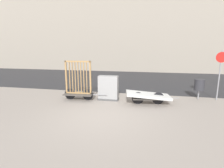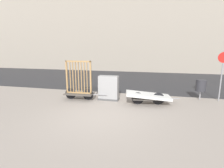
{
  "view_description": "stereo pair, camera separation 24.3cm",
  "coord_description": "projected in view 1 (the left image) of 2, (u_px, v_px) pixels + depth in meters",
  "views": [
    {
      "loc": [
        1.66,
        -5.98,
        2.48
      ],
      "look_at": [
        0.0,
        1.85,
        0.87
      ],
      "focal_mm": 28.0,
      "sensor_mm": 36.0,
      "label": 1
    },
    {
      "loc": [
        1.9,
        -5.92,
        2.48
      ],
      "look_at": [
        0.0,
        1.85,
        0.87
      ],
      "focal_mm": 28.0,
      "sensor_mm": 36.0,
      "label": 2
    }
  ],
  "objects": [
    {
      "name": "ground_plane",
      "position": [
        102.0,
        116.0,
        6.56
      ],
      "size": [
        60.0,
        60.0,
        0.0
      ],
      "primitive_type": "plane",
      "color": "gray"
    },
    {
      "name": "road_strip",
      "position": [
        128.0,
        79.0,
        14.63
      ],
      "size": [
        56.0,
        9.64,
        0.01
      ],
      "color": "#2D2D30",
      "rests_on": "ground_plane"
    },
    {
      "name": "building_facade",
      "position": [
        136.0,
        6.0,
        19.75
      ],
      "size": [
        48.0,
        4.0,
        14.39
      ],
      "color": "#9E9384",
      "rests_on": "ground_plane"
    },
    {
      "name": "bike_cart_with_bedframe",
      "position": [
        79.0,
        87.0,
        8.55
      ],
      "size": [
        2.14,
        0.75,
        1.93
      ],
      "rotation": [
        0.0,
        0.0,
        0.04
      ],
      "color": "#4C4742",
      "rests_on": "ground_plane"
    },
    {
      "name": "bike_cart_with_mattress",
      "position": [
        148.0,
        96.0,
        7.92
      ],
      "size": [
        2.44,
        1.21,
        0.58
      ],
      "rotation": [
        0.0,
        0.0,
        0.17
      ],
      "color": "#4C4742",
      "rests_on": "ground_plane"
    },
    {
      "name": "utility_cabinet",
      "position": [
        108.0,
        89.0,
        8.58
      ],
      "size": [
        1.02,
        0.46,
        1.2
      ],
      "color": "#4C4C4C",
      "rests_on": "ground_plane"
    },
    {
      "name": "trash_bin",
      "position": [
        199.0,
        85.0,
        8.69
      ],
      "size": [
        0.47,
        0.47,
        1.0
      ],
      "color": "gray",
      "rests_on": "ground_plane"
    },
    {
      "name": "sign_post",
      "position": [
        220.0,
        69.0,
        8.35
      ],
      "size": [
        0.5,
        0.06,
        2.39
      ],
      "color": "gray",
      "rests_on": "ground_plane"
    }
  ]
}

